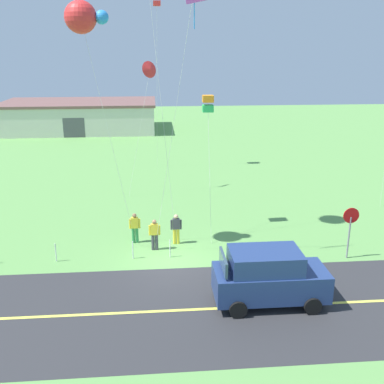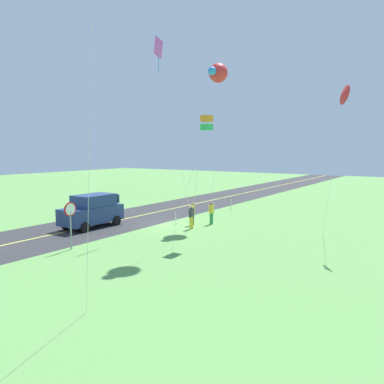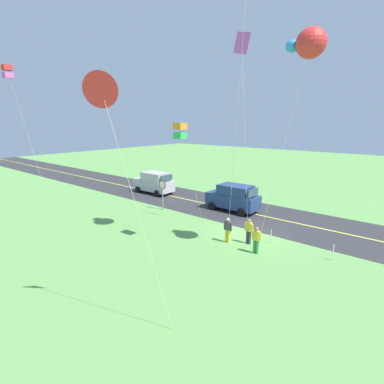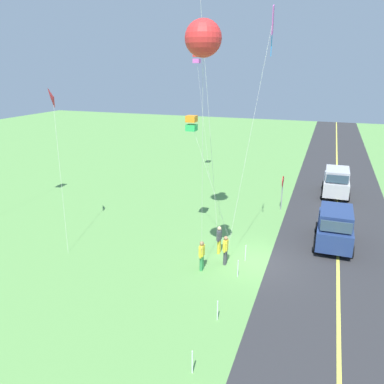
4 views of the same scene
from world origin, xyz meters
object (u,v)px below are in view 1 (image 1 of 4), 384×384
Objects in this scene: stop_sign at (350,223)px; person_adult_near at (176,228)px; kite_pink_drift at (208,104)px; kite_yellow_high at (82,17)px; car_suv_foreground at (268,276)px; person_adult_companion at (155,234)px; kite_orange_near at (150,70)px; person_child_watcher at (135,227)px; warehouse_distant at (80,116)px; kite_green_far at (157,1)px.

person_adult_near is at bearing 163.62° from stop_sign.
person_adult_near is at bearing -128.94° from kite_pink_drift.
person_adult_near is 0.14× the size of kite_yellow_high.
car_suv_foreground reaches higher than person_adult_near.
car_suv_foreground is 2.75× the size of person_adult_companion.
person_adult_companion is at bearing 129.53° from car_suv_foreground.
kite_pink_drift is at bearing 112.16° from person_adult_near.
person_child_watcher is at bearing -96.03° from kite_orange_near.
person_child_watcher is 10.24m from kite_yellow_high.
kite_pink_drift is 35.12m from warehouse_distant.
kite_yellow_high is at bearing 170.22° from stop_sign.
person_child_watcher is 35.54m from warehouse_distant.
stop_sign is 8.49m from person_adult_near.
stop_sign is 1.60× the size of person_adult_companion.
kite_green_far reaches higher than person_adult_companion.
warehouse_distant is at bearing 77.92° from person_adult_companion.
kite_yellow_high is 16.28m from kite_green_far.
kite_pink_drift reaches higher than stop_sign.
car_suv_foreground is at bearing -72.12° from warehouse_distant.
car_suv_foreground is 0.24× the size of warehouse_distant.
stop_sign reaches higher than person_adult_companion.
person_adult_companion is 20.22m from kite_green_far.
kite_orange_near is (-4.47, 15.21, 7.14)m from car_suv_foreground.
kite_orange_near is (0.94, 8.90, 7.43)m from person_child_watcher.
stop_sign is 0.35× the size of kite_pink_drift.
kite_pink_drift reaches higher than person_adult_near.
warehouse_distant is (-13.22, 40.97, 0.60)m from car_suv_foreground.
car_suv_foreground is 10.16m from kite_pink_drift.
person_adult_companion is 0.22× the size of kite_pink_drift.
warehouse_distant is (-9.39, 19.51, -11.30)m from kite_green_far.
kite_green_far reaches higher than person_adult_near.
kite_pink_drift is 7.70m from kite_orange_near.
car_suv_foreground is 8.32m from person_child_watcher.
person_adult_near and person_adult_companion have the same top height.
stop_sign is 0.22× the size of kite_yellow_high.
kite_orange_near is at bearing 113.56° from kite_pink_drift.
kite_yellow_high is (-12.06, 2.08, 9.12)m from stop_sign.
stop_sign is at bearing -36.76° from kite_pink_drift.
person_child_watcher is 0.18× the size of kite_orange_near.
kite_green_far reaches higher than stop_sign.
kite_orange_near is at bearing 158.36° from person_adult_near.
person_adult_companion is 0.12× the size of kite_green_far.
kite_orange_near reaches higher than car_suv_foreground.
kite_pink_drift is (2.38, -13.19, -6.19)m from kite_green_far.
person_adult_companion is (-1.11, -0.66, 0.00)m from person_adult_near.
kite_orange_near reaches higher than warehouse_distant.
person_adult_companion is (-9.20, 1.72, -0.94)m from stop_sign.
kite_green_far is 0.74× the size of warehouse_distant.
kite_pink_drift is 0.82× the size of kite_orange_near.
person_adult_near is 1.00× the size of person_child_watcher.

